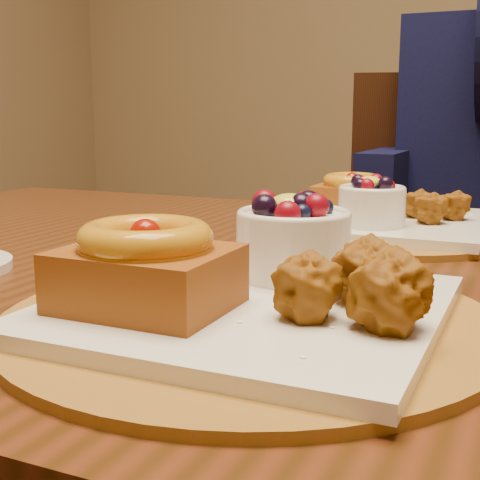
% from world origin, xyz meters
% --- Properties ---
extents(dining_table, '(1.60, 0.90, 0.76)m').
position_xyz_m(dining_table, '(0.03, -0.08, 0.68)').
color(dining_table, '#371D0A').
rests_on(dining_table, ground).
extents(place_setting_near, '(0.38, 0.38, 0.09)m').
position_xyz_m(place_setting_near, '(0.03, -0.30, 0.78)').
color(place_setting_near, brown).
rests_on(place_setting_near, dining_table).
extents(place_setting_far, '(0.38, 0.38, 0.08)m').
position_xyz_m(place_setting_far, '(0.03, 0.13, 0.78)').
color(place_setting_far, brown).
rests_on(place_setting_far, dining_table).
extents(chair_far, '(0.59, 0.59, 1.00)m').
position_xyz_m(chair_far, '(0.08, 0.74, 0.56)').
color(chair_far, black).
rests_on(chair_far, ground).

